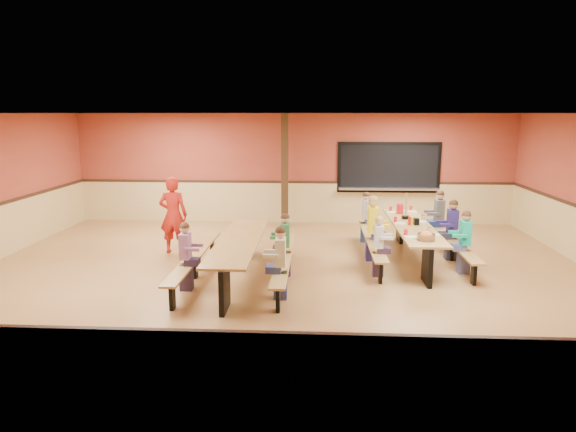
{
  "coord_description": "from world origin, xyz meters",
  "views": [
    {
      "loc": [
        0.64,
        -9.08,
        3.0
      ],
      "look_at": [
        0.13,
        0.11,
        1.15
      ],
      "focal_mm": 32.0,
      "sensor_mm": 36.0,
      "label": 1
    }
  ],
  "objects": [
    {
      "name": "ground",
      "position": [
        0.0,
        0.0,
        0.0
      ],
      "size": [
        12.0,
        12.0,
        0.0
      ],
      "primitive_type": "plane",
      "color": "olive",
      "rests_on": "ground"
    },
    {
      "name": "room_envelope",
      "position": [
        0.0,
        0.0,
        0.69
      ],
      "size": [
        12.04,
        10.04,
        3.02
      ],
      "color": "#983D2C",
      "rests_on": "ground"
    },
    {
      "name": "kitchen_pass_through",
      "position": [
        2.6,
        4.96,
        1.49
      ],
      "size": [
        2.78,
        0.28,
        1.38
      ],
      "color": "black",
      "rests_on": "ground"
    },
    {
      "name": "structural_post",
      "position": [
        -0.2,
        4.4,
        1.5
      ],
      "size": [
        0.18,
        0.18,
        3.0
      ],
      "primitive_type": "cube",
      "color": "#301F10",
      "rests_on": "ground"
    },
    {
      "name": "cafeteria_table_main",
      "position": [
        2.63,
        1.37,
        0.53
      ],
      "size": [
        1.91,
        3.7,
        0.74
      ],
      "color": "#A47E41",
      "rests_on": "ground"
    },
    {
      "name": "cafeteria_table_second",
      "position": [
        -0.76,
        -0.08,
        0.53
      ],
      "size": [
        1.91,
        3.7,
        0.74
      ],
      "color": "#A47E41",
      "rests_on": "ground"
    },
    {
      "name": "seated_child_white_left",
      "position": [
        1.8,
        0.22,
        0.56
      ],
      "size": [
        0.33,
        0.27,
        1.13
      ],
      "primitive_type": null,
      "color": "silver",
      "rests_on": "ground"
    },
    {
      "name": "seated_adult_yellow",
      "position": [
        1.8,
        1.29,
        0.66
      ],
      "size": [
        0.42,
        0.35,
        1.32
      ],
      "primitive_type": null,
      "color": "yellow",
      "rests_on": "ground"
    },
    {
      "name": "seated_child_grey_left",
      "position": [
        1.8,
        2.85,
        0.58
      ],
      "size": [
        0.35,
        0.29,
        1.17
      ],
      "primitive_type": null,
      "color": "#B0B0B0",
      "rests_on": "ground"
    },
    {
      "name": "seated_child_teal_right",
      "position": [
        3.45,
        0.49,
        0.59
      ],
      "size": [
        0.36,
        0.29,
        1.19
      ],
      "primitive_type": null,
      "color": "#0EA082",
      "rests_on": "ground"
    },
    {
      "name": "seated_child_navy_right",
      "position": [
        3.45,
        1.43,
        0.62
      ],
      "size": [
        0.39,
        0.32,
        1.24
      ],
      "primitive_type": null,
      "color": "navy",
      "rests_on": "ground"
    },
    {
      "name": "seated_child_char_right",
      "position": [
        3.45,
        2.61,
        0.63
      ],
      "size": [
        0.39,
        0.32,
        1.26
      ],
      "primitive_type": null,
      "color": "#494C54",
      "rests_on": "ground"
    },
    {
      "name": "seated_child_purple_sec",
      "position": [
        -1.58,
        -0.74,
        0.59
      ],
      "size": [
        0.35,
        0.29,
        1.17
      ],
      "primitive_type": null,
      "color": "#946190",
      "rests_on": "ground"
    },
    {
      "name": "seated_child_green_sec",
      "position": [
        0.07,
        0.17,
        0.58
      ],
      "size": [
        0.35,
        0.29,
        1.17
      ],
      "primitive_type": null,
      "color": "#2D6E3A",
      "rests_on": "ground"
    },
    {
      "name": "seated_child_tan_sec",
      "position": [
        0.07,
        -1.07,
        0.6
      ],
      "size": [
        0.36,
        0.3,
        1.19
      ],
      "primitive_type": null,
      "color": "beige",
      "rests_on": "ground"
    },
    {
      "name": "standing_woman",
      "position": [
        -2.44,
        1.62,
        0.84
      ],
      "size": [
        0.61,
        0.41,
        1.67
      ],
      "primitive_type": "imported",
      "rotation": [
        0.0,
        0.0,
        3.13
      ],
      "color": "#B01C14",
      "rests_on": "ground"
    },
    {
      "name": "punch_pitcher",
      "position": [
        2.55,
        2.57,
        0.85
      ],
      "size": [
        0.16,
        0.16,
        0.22
      ],
      "primitive_type": "cylinder",
      "color": "red",
      "rests_on": "cafeteria_table_main"
    },
    {
      "name": "chip_bowl",
      "position": [
        2.64,
        0.06,
        0.81
      ],
      "size": [
        0.32,
        0.32,
        0.15
      ],
      "primitive_type": null,
      "color": "orange",
      "rests_on": "cafeteria_table_main"
    },
    {
      "name": "napkin_dispenser",
      "position": [
        2.71,
        1.4,
        0.8
      ],
      "size": [
        0.1,
        0.14,
        0.13
      ],
      "primitive_type": "cube",
      "color": "black",
      "rests_on": "cafeteria_table_main"
    },
    {
      "name": "condiment_mustard",
      "position": [
        2.61,
        1.38,
        0.82
      ],
      "size": [
        0.06,
        0.06,
        0.17
      ],
      "primitive_type": "cylinder",
      "color": "yellow",
      "rests_on": "cafeteria_table_main"
    },
    {
      "name": "condiment_ketchup",
      "position": [
        2.56,
        1.37,
        0.82
      ],
      "size": [
        0.06,
        0.06,
        0.17
      ],
      "primitive_type": "cylinder",
      "color": "#B2140F",
      "rests_on": "cafeteria_table_main"
    },
    {
      "name": "table_paddle",
      "position": [
        2.59,
        1.99,
        0.88
      ],
      "size": [
        0.16,
        0.16,
        0.56
      ],
      "color": "black",
      "rests_on": "cafeteria_table_main"
    },
    {
      "name": "place_settings",
      "position": [
        2.63,
        1.37,
        0.8
      ],
      "size": [
        0.65,
        3.3,
        0.11
      ],
      "primitive_type": null,
      "color": "beige",
      "rests_on": "cafeteria_table_main"
    }
  ]
}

